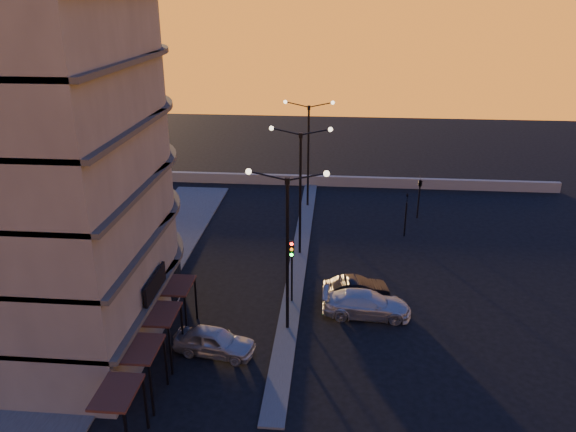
# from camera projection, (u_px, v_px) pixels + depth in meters

# --- Properties ---
(ground) EXTENTS (120.00, 120.00, 0.00)m
(ground) POSITION_uv_depth(u_px,v_px,m) (287.00, 329.00, 32.08)
(ground) COLOR black
(ground) RESTS_ON ground
(sidewalk_west) EXTENTS (5.00, 40.00, 0.12)m
(sidewalk_west) POSITION_uv_depth(u_px,v_px,m) (133.00, 286.00, 36.64)
(sidewalk_west) COLOR #464644
(sidewalk_west) RESTS_ON ground
(median) EXTENTS (1.20, 36.00, 0.12)m
(median) POSITION_uv_depth(u_px,v_px,m) (300.00, 253.00, 41.32)
(median) COLOR #464644
(median) RESTS_ON ground
(parapet) EXTENTS (44.00, 0.50, 1.00)m
(parapet) POSITION_uv_depth(u_px,v_px,m) (331.00, 181.00, 55.80)
(parapet) COLOR slate
(parapet) RESTS_ON ground
(building) EXTENTS (14.35, 17.08, 25.00)m
(building) POSITION_uv_depth(u_px,v_px,m) (17.00, 118.00, 28.88)
(building) COLOR #615B55
(building) RESTS_ON ground
(streetlamp_near) EXTENTS (4.32, 0.32, 9.51)m
(streetlamp_near) POSITION_uv_depth(u_px,v_px,m) (287.00, 240.00, 30.02)
(streetlamp_near) COLOR black
(streetlamp_near) RESTS_ON ground
(streetlamp_mid) EXTENTS (4.32, 0.32, 9.51)m
(streetlamp_mid) POSITION_uv_depth(u_px,v_px,m) (300.00, 182.00, 39.27)
(streetlamp_mid) COLOR black
(streetlamp_mid) RESTS_ON ground
(streetlamp_far) EXTENTS (4.32, 0.32, 9.51)m
(streetlamp_far) POSITION_uv_depth(u_px,v_px,m) (308.00, 146.00, 48.53)
(streetlamp_far) COLOR black
(streetlamp_far) RESTS_ON ground
(traffic_light_main) EXTENTS (0.28, 0.44, 4.25)m
(traffic_light_main) POSITION_uv_depth(u_px,v_px,m) (292.00, 261.00, 33.68)
(traffic_light_main) COLOR black
(traffic_light_main) RESTS_ON ground
(signal_east_a) EXTENTS (0.13, 0.16, 3.60)m
(signal_east_a) POSITION_uv_depth(u_px,v_px,m) (406.00, 213.00, 43.66)
(signal_east_a) COLOR black
(signal_east_a) RESTS_ON ground
(signal_east_b) EXTENTS (0.42, 1.99, 3.60)m
(signal_east_b) POSITION_uv_depth(u_px,v_px,m) (420.00, 184.00, 46.81)
(signal_east_b) COLOR black
(signal_east_b) RESTS_ON ground
(car_hatchback) EXTENTS (4.57, 2.45, 1.48)m
(car_hatchback) POSITION_uv_depth(u_px,v_px,m) (215.00, 341.00, 29.65)
(car_hatchback) COLOR #A0A3A8
(car_hatchback) RESTS_ON ground
(car_sedan) EXTENTS (4.29, 2.15, 1.35)m
(car_sedan) POSITION_uv_depth(u_px,v_px,m) (356.00, 288.00, 35.11)
(car_sedan) COLOR black
(car_sedan) RESTS_ON ground
(car_wagon) EXTENTS (5.28, 2.24, 1.52)m
(car_wagon) POSITION_uv_depth(u_px,v_px,m) (367.00, 304.00, 33.19)
(car_wagon) COLOR #AEB2B6
(car_wagon) RESTS_ON ground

